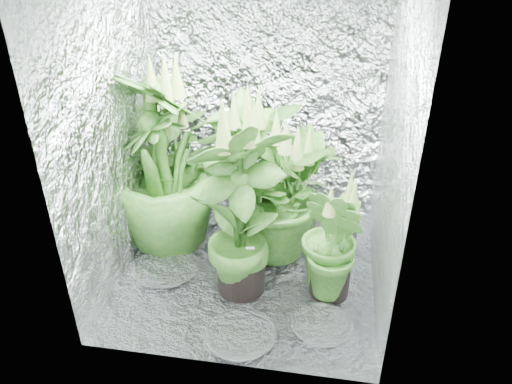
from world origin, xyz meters
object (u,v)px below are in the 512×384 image
Objects in this scene: plant_b at (250,171)px; circulation_fan at (344,224)px; plant_e at (269,192)px; plant_a at (174,166)px; plant_d at (163,164)px; plant_c at (296,191)px; plant_f at (240,209)px; plant_g at (333,242)px.

circulation_fan is at bearing 1.36° from plant_b.
plant_e is 2.88× the size of circulation_fan.
plant_a is 0.30m from plant_d.
plant_c is at bearing -1.40° from plant_b.
plant_f is at bearing -34.02° from plant_d.
plant_d is 0.72m from plant_e.
plant_a is 1.17× the size of plant_c.
plant_d is at bearing 178.34° from plant_e.
plant_e is at bearing -129.39° from plant_c.
plant_e is at bearing 142.65° from plant_g.
plant_g is (0.43, -0.33, -0.11)m from plant_e.
plant_f is (0.04, -0.58, 0.06)m from plant_b.
plant_g is 2.32× the size of circulation_fan.
plant_b is 0.58m from plant_f.
plant_c is 0.43m from circulation_fan.
plant_c reaches higher than plant_g.
plant_c is at bearing 64.24° from plant_f.
plant_f is (0.60, -0.65, 0.10)m from plant_a.
plant_g is at bearing -78.01° from circulation_fan.
plant_e is (0.70, -0.02, -0.14)m from plant_d.
plant_f is at bearing -174.77° from plant_g.
plant_a is 0.78× the size of plant_d.
plant_d reaches higher than plant_e.
circulation_fan is (0.34, 0.02, -0.25)m from plant_c.
plant_b is 0.34m from plant_c.
plant_g reaches higher than circulation_fan.
plant_f is 0.58m from plant_g.
circulation_fan is (0.08, 0.54, -0.23)m from plant_g.
plant_g is at bearing -17.05° from plant_d.
plant_e is (0.16, -0.20, -0.03)m from plant_b.
plant_e reaches higher than plant_a.
circulation_fan is (0.66, 0.02, -0.37)m from plant_b.
plant_d reaches higher than plant_f.
plant_c is at bearing 117.12° from plant_g.
circulation_fan is at bearing -2.77° from plant_a.
plant_d is 1.08× the size of plant_f.
circulation_fan is (1.21, 0.20, -0.48)m from plant_d.
plant_e is 0.83× the size of plant_f.
plant_a is 1.30m from plant_g.
plant_c is (0.88, -0.08, -0.08)m from plant_a.
plant_g is at bearing -27.83° from plant_a.
plant_a is at bearing 152.17° from plant_g.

